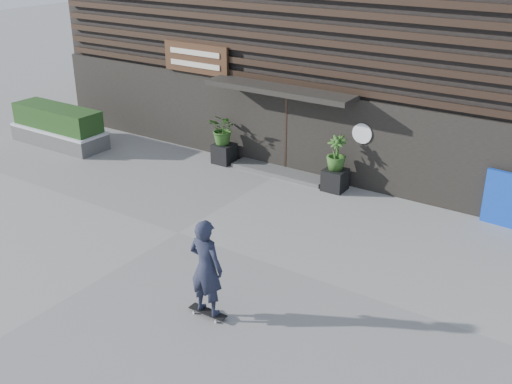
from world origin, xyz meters
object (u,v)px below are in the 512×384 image
Objects in this scene: planter_pot_left at (224,153)px; planter_pot_right at (335,180)px; raised_bed at (60,137)px; skateboarder at (206,268)px.

planter_pot_left is 1.00× the size of planter_pot_right.
raised_bed is at bearing -163.49° from planter_pot_left.
raised_bed is (-9.40, -1.66, -0.05)m from planter_pot_right.
skateboarder reaches higher than planter_pot_right.
skateboarder is at bearing -83.45° from planter_pot_right.
skateboarder reaches higher than planter_pot_left.
planter_pot_right is at bearing 96.55° from skateboarder.
planter_pot_left is 5.84m from raised_bed.
planter_pot_right is 9.54m from raised_bed.
skateboarder is at bearing -55.59° from planter_pot_left.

